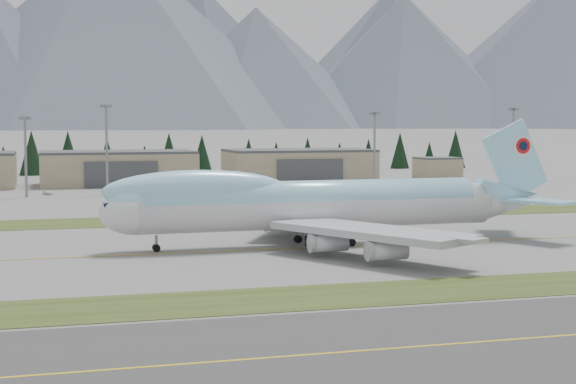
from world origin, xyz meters
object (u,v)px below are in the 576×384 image
object	(u,v)px
service_vehicle_a	(47,195)
service_vehicle_b	(234,192)
boeing_747_freighter	(314,204)
hangar_right	(299,165)
hangar_center	(118,168)
service_vehicle_c	(314,186)

from	to	relation	value
service_vehicle_a	service_vehicle_b	distance (m)	51.70
service_vehicle_a	service_vehicle_b	bearing A→B (deg)	-34.70
boeing_747_freighter	hangar_right	world-z (taller)	boeing_747_freighter
boeing_747_freighter	service_vehicle_b	distance (m)	108.61
boeing_747_freighter	hangar_center	size ratio (longest dim) A/B	1.63
boeing_747_freighter	service_vehicle_a	world-z (taller)	boeing_747_freighter
boeing_747_freighter	service_vehicle_c	bearing A→B (deg)	71.86
boeing_747_freighter	service_vehicle_c	size ratio (longest dim) A/B	17.72
service_vehicle_a	service_vehicle_c	size ratio (longest dim) A/B	0.77
hangar_center	service_vehicle_b	world-z (taller)	hangar_center
service_vehicle_a	boeing_747_freighter	bearing A→B (deg)	-98.34
boeing_747_freighter	hangar_right	distance (m)	152.48
service_vehicle_a	service_vehicle_c	distance (m)	82.23
boeing_747_freighter	hangar_center	world-z (taller)	boeing_747_freighter
boeing_747_freighter	service_vehicle_c	xyz separation A→B (m)	(39.82, 126.81, -6.84)
boeing_747_freighter	service_vehicle_c	distance (m)	133.10
hangar_center	hangar_right	xyz separation A→B (m)	(60.00, 0.00, 0.00)
boeing_747_freighter	hangar_center	distance (m)	148.22
boeing_747_freighter	service_vehicle_a	distance (m)	121.14
hangar_center	service_vehicle_b	xyz separation A→B (m)	(29.34, -39.02, -5.39)
hangar_right	service_vehicle_a	bearing A→B (deg)	-157.91
service_vehicle_a	service_vehicle_b	xyz separation A→B (m)	(51.38, -5.73, 0.00)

